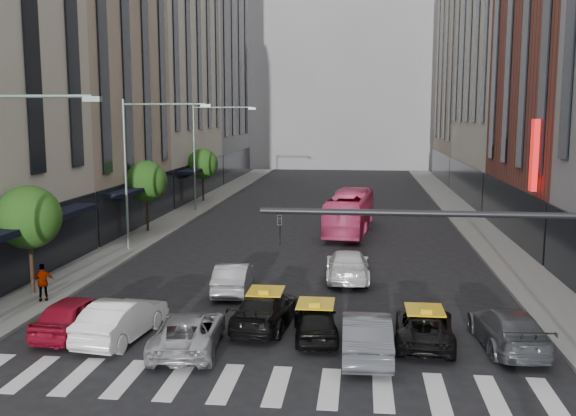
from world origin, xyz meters
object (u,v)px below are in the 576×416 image
(streetlamp_far, at_px, (205,143))
(car_red, at_px, (76,315))
(car_white_front, at_px, (122,319))
(pedestrian_far, at_px, (43,282))
(taxi_left, at_px, (266,309))
(streetlamp_mid, at_px, (140,154))
(bus, at_px, (350,212))
(taxi_center, at_px, (316,321))

(streetlamp_far, bearing_deg, car_red, -85.43)
(car_white_front, bearing_deg, pedestrian_far, -29.64)
(streetlamp_far, height_order, taxi_left, streetlamp_far)
(car_red, xyz_separation_m, pedestrian_far, (-3.08, 3.50, 0.23))
(streetlamp_mid, bearing_deg, car_white_front, -73.70)
(car_white_front, relative_size, bus, 0.45)
(streetlamp_mid, xyz_separation_m, car_red, (2.45, -14.68, -5.16))
(taxi_left, bearing_deg, car_red, 19.57)
(taxi_left, bearing_deg, taxi_center, 157.30)
(taxi_center, xyz_separation_m, bus, (0.84, 22.03, 0.78))
(car_white_front, relative_size, taxi_left, 0.95)
(taxi_left, relative_size, taxi_center, 1.26)
(streetlamp_mid, height_order, car_white_front, streetlamp_mid)
(car_white_front, height_order, bus, bus)
(car_white_front, distance_m, taxi_center, 7.16)
(bus, height_order, pedestrian_far, bus)
(streetlamp_far, distance_m, bus, 15.46)
(car_red, height_order, taxi_left, car_red)
(pedestrian_far, bearing_deg, bus, -153.24)
(streetlamp_far, distance_m, car_white_front, 31.76)
(pedestrian_far, bearing_deg, streetlamp_mid, -122.15)
(car_white_front, distance_m, bus, 24.22)
(car_red, height_order, car_white_front, car_white_front)
(streetlamp_far, distance_m, car_red, 31.21)
(streetlamp_mid, xyz_separation_m, pedestrian_far, (-0.63, -11.19, -4.92))
(streetlamp_mid, relative_size, car_white_front, 1.94)
(car_white_front, relative_size, taxi_center, 1.20)
(car_red, bearing_deg, streetlamp_mid, -76.29)
(streetlamp_mid, xyz_separation_m, taxi_center, (11.50, -14.19, -5.24))
(car_red, bearing_deg, taxi_left, -162.73)
(car_white_front, bearing_deg, bus, -101.39)
(car_red, bearing_deg, taxi_center, -172.65)
(streetlamp_mid, bearing_deg, taxi_center, -50.97)
(streetlamp_mid, distance_m, streetlamp_far, 16.00)
(bus, distance_m, pedestrian_far, 23.03)
(streetlamp_far, xyz_separation_m, car_red, (2.45, -30.68, -5.16))
(taxi_left, bearing_deg, car_white_front, 27.75)
(streetlamp_mid, height_order, taxi_left, streetlamp_mid)
(car_red, distance_m, taxi_center, 9.06)
(taxi_left, distance_m, bus, 21.10)
(car_white_front, height_order, pedestrian_far, pedestrian_far)
(streetlamp_far, distance_m, pedestrian_far, 27.64)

